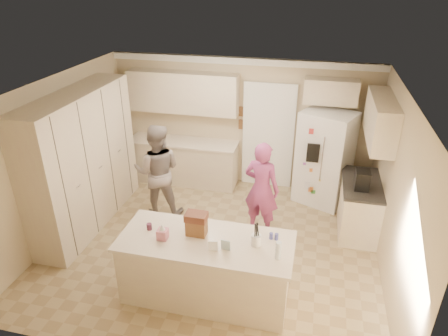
% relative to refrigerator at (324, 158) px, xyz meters
% --- Properties ---
extents(floor, '(5.20, 4.60, 0.02)m').
position_rel_refrigerator_xyz_m(floor, '(-1.67, -1.85, -0.91)').
color(floor, tan).
rests_on(floor, ground).
extents(ceiling, '(5.20, 4.60, 0.02)m').
position_rel_refrigerator_xyz_m(ceiling, '(-1.67, -1.85, 1.71)').
color(ceiling, white).
rests_on(ceiling, wall_back).
extents(wall_back, '(5.20, 0.02, 2.60)m').
position_rel_refrigerator_xyz_m(wall_back, '(-1.67, 0.46, 0.40)').
color(wall_back, '#C7B48F').
rests_on(wall_back, ground).
extents(wall_front, '(5.20, 0.02, 2.60)m').
position_rel_refrigerator_xyz_m(wall_front, '(-1.67, -4.16, 0.40)').
color(wall_front, '#C7B48F').
rests_on(wall_front, ground).
extents(wall_left, '(0.02, 4.60, 2.60)m').
position_rel_refrigerator_xyz_m(wall_left, '(-4.28, -1.85, 0.40)').
color(wall_left, '#C7B48F').
rests_on(wall_left, ground).
extents(wall_right, '(0.02, 4.60, 2.60)m').
position_rel_refrigerator_xyz_m(wall_right, '(0.94, -1.85, 0.40)').
color(wall_right, '#C7B48F').
rests_on(wall_right, ground).
extents(crown_back, '(5.20, 0.08, 0.12)m').
position_rel_refrigerator_xyz_m(crown_back, '(-1.67, 0.41, 1.63)').
color(crown_back, white).
rests_on(crown_back, wall_back).
extents(pantry_bank, '(0.60, 2.60, 2.35)m').
position_rel_refrigerator_xyz_m(pantry_bank, '(-3.97, -1.65, 0.28)').
color(pantry_bank, beige).
rests_on(pantry_bank, floor).
extents(back_base_cab, '(2.20, 0.60, 0.88)m').
position_rel_refrigerator_xyz_m(back_base_cab, '(-2.82, 0.15, -0.46)').
color(back_base_cab, beige).
rests_on(back_base_cab, floor).
extents(back_countertop, '(2.24, 0.63, 0.04)m').
position_rel_refrigerator_xyz_m(back_countertop, '(-2.82, 0.14, 0.00)').
color(back_countertop, beige).
rests_on(back_countertop, back_base_cab).
extents(back_upper_cab, '(2.20, 0.35, 0.80)m').
position_rel_refrigerator_xyz_m(back_upper_cab, '(-2.82, 0.27, 1.00)').
color(back_upper_cab, beige).
rests_on(back_upper_cab, wall_back).
extents(doorway_opening, '(0.90, 0.06, 2.10)m').
position_rel_refrigerator_xyz_m(doorway_opening, '(-1.12, 0.43, 0.15)').
color(doorway_opening, black).
rests_on(doorway_opening, floor).
extents(doorway_casing, '(1.02, 0.03, 2.22)m').
position_rel_refrigerator_xyz_m(doorway_casing, '(-1.12, 0.39, 0.15)').
color(doorway_casing, white).
rests_on(doorway_casing, floor).
extents(wall_frame_upper, '(0.15, 0.02, 0.20)m').
position_rel_refrigerator_xyz_m(wall_frame_upper, '(-1.65, 0.42, 0.65)').
color(wall_frame_upper, brown).
rests_on(wall_frame_upper, wall_back).
extents(wall_frame_lower, '(0.15, 0.02, 0.20)m').
position_rel_refrigerator_xyz_m(wall_frame_lower, '(-1.65, 0.42, 0.38)').
color(wall_frame_lower, brown).
rests_on(wall_frame_lower, wall_back).
extents(refrigerator, '(1.10, 1.00, 1.80)m').
position_rel_refrigerator_xyz_m(refrigerator, '(0.00, 0.00, 0.00)').
color(refrigerator, white).
rests_on(refrigerator, floor).
extents(fridge_seam, '(0.02, 0.02, 1.78)m').
position_rel_refrigerator_xyz_m(fridge_seam, '(0.00, -0.35, 0.00)').
color(fridge_seam, gray).
rests_on(fridge_seam, refrigerator).
extents(fridge_dispenser, '(0.22, 0.03, 0.35)m').
position_rel_refrigerator_xyz_m(fridge_dispenser, '(-0.22, -0.37, 0.25)').
color(fridge_dispenser, black).
rests_on(fridge_dispenser, refrigerator).
extents(fridge_handle_l, '(0.02, 0.02, 0.85)m').
position_rel_refrigerator_xyz_m(fridge_handle_l, '(-0.05, -0.37, 0.15)').
color(fridge_handle_l, silver).
rests_on(fridge_handle_l, refrigerator).
extents(fridge_handle_r, '(0.02, 0.02, 0.85)m').
position_rel_refrigerator_xyz_m(fridge_handle_r, '(0.05, -0.37, 0.15)').
color(fridge_handle_r, silver).
rests_on(fridge_handle_r, refrigerator).
extents(over_fridge_cab, '(0.95, 0.35, 0.45)m').
position_rel_refrigerator_xyz_m(over_fridge_cab, '(-0.02, 0.27, 1.20)').
color(over_fridge_cab, beige).
rests_on(over_fridge_cab, wall_back).
extents(right_base_cab, '(0.60, 1.20, 0.88)m').
position_rel_refrigerator_xyz_m(right_base_cab, '(0.63, -0.85, -0.46)').
color(right_base_cab, beige).
rests_on(right_base_cab, floor).
extents(right_countertop, '(0.63, 1.24, 0.04)m').
position_rel_refrigerator_xyz_m(right_countertop, '(0.62, -0.85, 0.00)').
color(right_countertop, '#2D2B28').
rests_on(right_countertop, right_base_cab).
extents(right_upper_cab, '(0.35, 1.50, 0.70)m').
position_rel_refrigerator_xyz_m(right_upper_cab, '(0.75, -0.65, 1.05)').
color(right_upper_cab, beige).
rests_on(right_upper_cab, wall_right).
extents(coffee_maker, '(0.22, 0.28, 0.30)m').
position_rel_refrigerator_xyz_m(coffee_maker, '(0.58, -1.05, 0.17)').
color(coffee_maker, black).
rests_on(coffee_maker, right_countertop).
extents(island_base, '(2.20, 0.90, 0.88)m').
position_rel_refrigerator_xyz_m(island_base, '(-1.47, -2.95, -0.46)').
color(island_base, beige).
rests_on(island_base, floor).
extents(island_top, '(2.28, 0.96, 0.05)m').
position_rel_refrigerator_xyz_m(island_top, '(-1.47, -2.95, 0.00)').
color(island_top, beige).
rests_on(island_top, island_base).
extents(utensil_crock, '(0.13, 0.13, 0.15)m').
position_rel_refrigerator_xyz_m(utensil_crock, '(-0.82, -2.90, 0.10)').
color(utensil_crock, white).
rests_on(utensil_crock, island_top).
extents(tissue_box, '(0.13, 0.13, 0.14)m').
position_rel_refrigerator_xyz_m(tissue_box, '(-2.02, -3.05, 0.10)').
color(tissue_box, '#BF6B83').
rests_on(tissue_box, island_top).
extents(tissue_plume, '(0.08, 0.08, 0.08)m').
position_rel_refrigerator_xyz_m(tissue_plume, '(-2.02, -3.05, 0.20)').
color(tissue_plume, white).
rests_on(tissue_plume, tissue_box).
extents(dollhouse_body, '(0.26, 0.18, 0.22)m').
position_rel_refrigerator_xyz_m(dollhouse_body, '(-1.62, -2.85, 0.14)').
color(dollhouse_body, brown).
rests_on(dollhouse_body, island_top).
extents(dollhouse_roof, '(0.28, 0.20, 0.10)m').
position_rel_refrigerator_xyz_m(dollhouse_roof, '(-1.62, -2.85, 0.30)').
color(dollhouse_roof, '#592D1E').
rests_on(dollhouse_roof, dollhouse_body).
extents(jam_jar, '(0.07, 0.07, 0.09)m').
position_rel_refrigerator_xyz_m(jam_jar, '(-2.27, -2.90, 0.07)').
color(jam_jar, '#59263F').
rests_on(jam_jar, island_top).
extents(greeting_card_a, '(0.12, 0.06, 0.16)m').
position_rel_refrigerator_xyz_m(greeting_card_a, '(-1.32, -3.15, 0.11)').
color(greeting_card_a, white).
rests_on(greeting_card_a, island_top).
extents(greeting_card_b, '(0.12, 0.05, 0.16)m').
position_rel_refrigerator_xyz_m(greeting_card_b, '(-1.17, -3.10, 0.11)').
color(greeting_card_b, silver).
rests_on(greeting_card_b, island_top).
extents(water_bottle, '(0.07, 0.07, 0.24)m').
position_rel_refrigerator_xyz_m(water_bottle, '(-0.52, -3.10, 0.14)').
color(water_bottle, silver).
rests_on(water_bottle, island_top).
extents(shaker_salt, '(0.05, 0.05, 0.09)m').
position_rel_refrigerator_xyz_m(shaker_salt, '(-0.65, -2.73, 0.07)').
color(shaker_salt, '#3E4193').
rests_on(shaker_salt, island_top).
extents(shaker_pepper, '(0.05, 0.05, 0.09)m').
position_rel_refrigerator_xyz_m(shaker_pepper, '(-0.58, -2.73, 0.07)').
color(shaker_pepper, '#3E4193').
rests_on(shaker_pepper, island_top).
extents(teen_boy, '(0.96, 0.82, 1.73)m').
position_rel_refrigerator_xyz_m(teen_boy, '(-2.86, -1.15, -0.03)').
color(teen_boy, gray).
rests_on(teen_boy, floor).
extents(teen_girl, '(0.68, 0.53, 1.66)m').
position_rel_refrigerator_xyz_m(teen_girl, '(-0.99, -1.29, -0.07)').
color(teen_girl, '#9D3C85').
rests_on(teen_girl, floor).
extents(fridge_magnets, '(0.76, 0.02, 1.44)m').
position_rel_refrigerator_xyz_m(fridge_magnets, '(0.00, -0.36, 0.00)').
color(fridge_magnets, tan).
rests_on(fridge_magnets, refrigerator).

